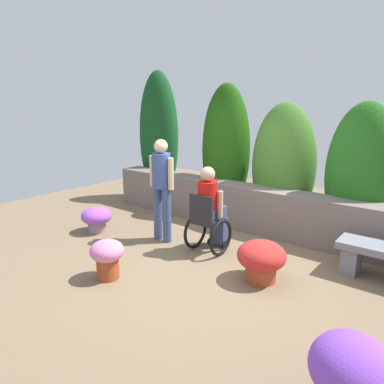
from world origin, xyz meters
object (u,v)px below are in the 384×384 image
object	(u,v)px
flower_pot_red_accent	(107,256)
flower_pot_small_foreground	(351,373)
person_in_wheelchair	(209,212)
flower_pot_terracotta_by_wall	(261,259)
person_standing_companion	(162,184)
flower_pot_purple_near	(97,218)

from	to	relation	value
flower_pot_red_accent	flower_pot_small_foreground	size ratio (longest dim) A/B	0.80
person_in_wheelchair	flower_pot_small_foreground	bearing A→B (deg)	-37.82
person_in_wheelchair	flower_pot_terracotta_by_wall	bearing A→B (deg)	-20.68
person_in_wheelchair	person_standing_companion	xyz separation A→B (m)	(-0.86, -0.13, 0.35)
flower_pot_terracotta_by_wall	flower_pot_purple_near	bearing A→B (deg)	-176.87
person_standing_companion	flower_pot_purple_near	xyz separation A→B (m)	(-1.20, -0.41, -0.72)
person_in_wheelchair	flower_pot_red_accent	bearing A→B (deg)	-110.21
flower_pot_red_accent	person_standing_companion	bearing A→B (deg)	103.60
person_in_wheelchair	flower_pot_small_foreground	distance (m)	3.17
person_in_wheelchair	flower_pot_purple_near	xyz separation A→B (m)	(-2.06, -0.54, -0.37)
flower_pot_small_foreground	person_standing_companion	bearing A→B (deg)	153.12
person_in_wheelchair	flower_pot_purple_near	distance (m)	2.16
flower_pot_purple_near	flower_pot_small_foreground	size ratio (longest dim) A/B	0.81
flower_pot_purple_near	flower_pot_terracotta_by_wall	xyz separation A→B (m)	(3.14, 0.17, 0.04)
person_standing_companion	flower_pot_purple_near	distance (m)	1.46
flower_pot_small_foreground	flower_pot_terracotta_by_wall	bearing A→B (deg)	134.77
person_standing_companion	flower_pot_red_accent	size ratio (longest dim) A/B	3.20
flower_pot_terracotta_by_wall	flower_pot_red_accent	distance (m)	1.98
person_in_wheelchair	flower_pot_terracotta_by_wall	size ratio (longest dim) A/B	2.12
flower_pot_small_foreground	flower_pot_red_accent	bearing A→B (deg)	174.28
flower_pot_red_accent	flower_pot_small_foreground	xyz separation A→B (m)	(3.07, -0.31, 0.05)
person_standing_companion	flower_pot_small_foreground	size ratio (longest dim) A/B	2.57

